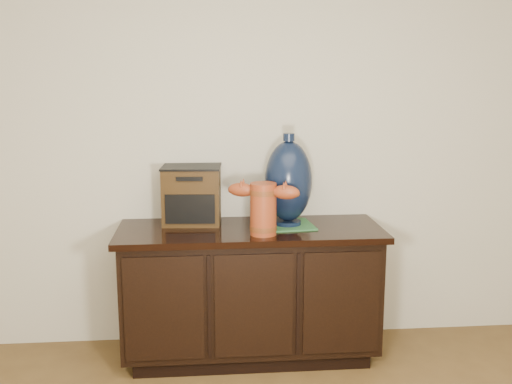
{
  "coord_description": "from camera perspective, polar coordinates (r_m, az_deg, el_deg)",
  "views": [
    {
      "loc": [
        -0.25,
        -0.96,
        1.59
      ],
      "look_at": [
        0.03,
        2.18,
        0.97
      ],
      "focal_mm": 42.0,
      "sensor_mm": 36.0,
      "label": 1
    }
  ],
  "objects": [
    {
      "name": "room",
      "position": [
        1.04,
        9.14,
        -5.23
      ],
      "size": [
        5.0,
        5.0,
        5.0
      ],
      "color": "brown",
      "rests_on": "ground"
    },
    {
      "name": "green_mat",
      "position": [
        3.36,
        3.05,
        -3.15
      ],
      "size": [
        0.3,
        0.3,
        0.01
      ],
      "primitive_type": "cube",
      "rotation": [
        0.0,
        0.0,
        0.1
      ],
      "color": "#2E6636",
      "rests_on": "sideboard"
    },
    {
      "name": "lamp_base",
      "position": [
        3.31,
        3.1,
        0.99
      ],
      "size": [
        0.29,
        0.29,
        0.51
      ],
      "rotation": [
        0.0,
        0.0,
        0.1
      ],
      "color": "black",
      "rests_on": "green_mat"
    },
    {
      "name": "spray_can",
      "position": [
        3.46,
        0.45,
        -1.49
      ],
      "size": [
        0.05,
        0.05,
        0.16
      ],
      "color": "#56180E",
      "rests_on": "sideboard"
    },
    {
      "name": "tv_radio",
      "position": [
        3.41,
        -6.12,
        -0.25
      ],
      "size": [
        0.35,
        0.29,
        0.33
      ],
      "rotation": [
        0.0,
        0.0,
        -0.07
      ],
      "color": "#36220D",
      "rests_on": "sideboard"
    },
    {
      "name": "terracotta_vessel",
      "position": [
        3.14,
        0.7,
        -1.32
      ],
      "size": [
        0.39,
        0.21,
        0.28
      ],
      "rotation": [
        0.0,
        0.0,
        -0.37
      ],
      "color": "#9D3F1C",
      "rests_on": "sideboard"
    },
    {
      "name": "sideboard",
      "position": [
        3.42,
        -0.56,
        -9.44
      ],
      "size": [
        1.46,
        0.56,
        0.75
      ],
      "color": "black",
      "rests_on": "ground"
    }
  ]
}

